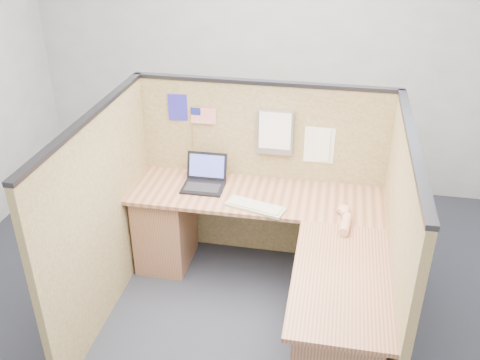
% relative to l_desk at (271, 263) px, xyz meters
% --- Properties ---
extents(floor, '(5.00, 5.00, 0.00)m').
position_rel_l_desk_xyz_m(floor, '(-0.18, -0.29, -0.39)').
color(floor, '#1F212D').
rests_on(floor, ground).
extents(wall_back, '(5.00, 0.00, 5.00)m').
position_rel_l_desk_xyz_m(wall_back, '(-0.18, 1.96, 1.01)').
color(wall_back, '#9C9FA1').
rests_on(wall_back, floor).
extents(cubicle_partitions, '(2.06, 1.83, 1.53)m').
position_rel_l_desk_xyz_m(cubicle_partitions, '(-0.18, 0.14, 0.38)').
color(cubicle_partitions, brown).
rests_on(cubicle_partitions, floor).
extents(l_desk, '(1.95, 1.75, 0.73)m').
position_rel_l_desk_xyz_m(l_desk, '(0.00, 0.00, 0.00)').
color(l_desk, brown).
rests_on(l_desk, floor).
extents(laptop, '(0.32, 0.31, 0.23)m').
position_rel_l_desk_xyz_m(laptop, '(-0.60, 0.47, 0.39)').
color(laptop, black).
rests_on(laptop, l_desk).
extents(keyboard, '(0.46, 0.26, 0.03)m').
position_rel_l_desk_xyz_m(keyboard, '(-0.15, 0.19, 0.35)').
color(keyboard, tan).
rests_on(keyboard, l_desk).
extents(mouse, '(0.10, 0.06, 0.04)m').
position_rel_l_desk_xyz_m(mouse, '(0.49, 0.23, 0.36)').
color(mouse, '#B4B4B9').
rests_on(mouse, l_desk).
extents(hand_forearm, '(0.10, 0.35, 0.07)m').
position_rel_l_desk_xyz_m(hand_forearm, '(0.50, 0.11, 0.37)').
color(hand_forearm, tan).
rests_on(hand_forearm, l_desk).
extents(blue_poster, '(0.16, 0.02, 0.22)m').
position_rel_l_desk_xyz_m(blue_poster, '(-0.86, 0.68, 0.89)').
color(blue_poster, '#24229C').
rests_on(blue_poster, cubicle_partitions).
extents(american_flag, '(0.20, 0.01, 0.35)m').
position_rel_l_desk_xyz_m(american_flag, '(-0.68, 0.67, 0.82)').
color(american_flag, olive).
rests_on(american_flag, cubicle_partitions).
extents(file_holder, '(0.28, 0.05, 0.36)m').
position_rel_l_desk_xyz_m(file_holder, '(-0.08, 0.66, 0.75)').
color(file_holder, slate).
rests_on(file_holder, cubicle_partitions).
extents(paper_left, '(0.21, 0.03, 0.27)m').
position_rel_l_desk_xyz_m(paper_left, '(0.23, 0.68, 0.67)').
color(paper_left, white).
rests_on(paper_left, cubicle_partitions).
extents(paper_right, '(0.23, 0.01, 0.29)m').
position_rel_l_desk_xyz_m(paper_right, '(0.26, 0.68, 0.66)').
color(paper_right, white).
rests_on(paper_right, cubicle_partitions).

